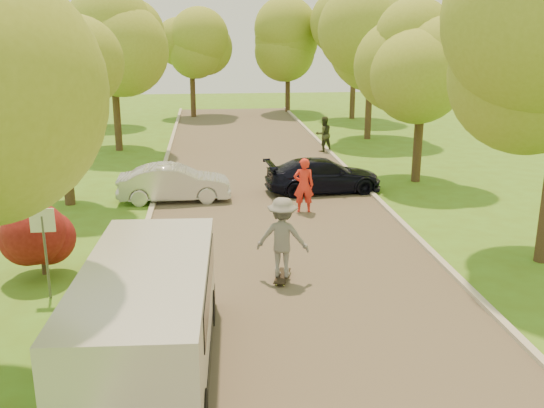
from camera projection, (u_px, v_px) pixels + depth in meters
name	position (u px, v px, depth m)	size (l,w,h in m)	color
ground	(329.00, 378.00, 10.88)	(100.00, 100.00, 0.00)	#4B731B
road	(278.00, 234.00, 18.52)	(8.00, 60.00, 0.01)	#4C4438
curb_left	(143.00, 237.00, 18.09)	(0.18, 60.00, 0.12)	#B2AD9E
curb_right	(406.00, 227.00, 18.92)	(0.18, 60.00, 0.12)	#B2AD9E
street_sign	(44.00, 235.00, 13.67)	(0.55, 0.06, 2.17)	#59595E
red_shrub	(40.00, 233.00, 15.18)	(1.70, 1.70, 1.95)	#382619
tree_l_midb	(64.00, 73.00, 20.37)	(4.30, 4.20, 6.62)	#382619
tree_l_far	(116.00, 41.00, 29.71)	(4.92, 4.80, 7.79)	#382619
tree_r_midb	(428.00, 60.00, 23.57)	(4.51, 4.40, 7.01)	#382619
tree_r_far	(376.00, 32.00, 32.91)	(5.33, 5.20, 8.34)	#382619
tree_bg_a	(95.00, 41.00, 37.15)	(5.12, 5.00, 7.72)	#382619
tree_bg_b	(358.00, 36.00, 40.74)	(5.12, 5.00, 7.95)	#382619
tree_bg_c	(194.00, 44.00, 41.66)	(4.92, 4.80, 7.33)	#382619
tree_bg_d	(291.00, 39.00, 44.21)	(5.12, 5.00, 7.72)	#382619
minivan	(148.00, 317.00, 10.79)	(2.45, 5.68, 2.08)	silver
silver_sedan	(174.00, 183.00, 21.90)	(1.41, 4.03, 1.33)	silver
dark_sedan	(323.00, 175.00, 23.12)	(1.81, 4.44, 1.29)	black
longboard	(282.00, 276.00, 15.07)	(0.56, 1.07, 0.12)	black
skateboarder	(282.00, 237.00, 14.79)	(1.30, 0.75, 2.01)	slate
person_striped	(304.00, 185.00, 20.44)	(0.69, 0.45, 1.89)	red
person_olive	(324.00, 134.00, 30.65)	(0.87, 0.68, 1.79)	#313721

